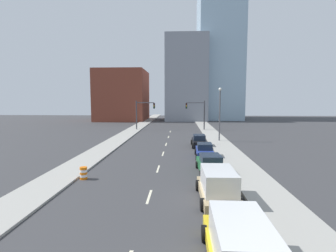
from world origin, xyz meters
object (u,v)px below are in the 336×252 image
object	(u,v)px
traffic_barrel	(84,173)
box_truck_tan	(218,186)
traffic_signal_left	(142,111)
sedan_green	(211,165)
traffic_signal_right	(199,111)
street_lamp	(220,110)
sedan_black	(199,141)
box_truck_yellow	(241,247)
sedan_blue	(205,151)

from	to	relation	value
traffic_barrel	box_truck_tan	xyz separation A→B (m)	(9.76, -3.88, 0.46)
traffic_signal_left	sedan_green	distance (m)	32.64
traffic_signal_right	street_lamp	distance (m)	14.23
traffic_barrel	sedan_black	size ratio (longest dim) A/B	0.20
box_truck_tan	sedan_black	world-z (taller)	box_truck_tan
traffic_barrel	street_lamp	distance (m)	23.49
traffic_signal_right	box_truck_tan	xyz separation A→B (m)	(-1.35, -36.95, -2.87)
traffic_signal_left	traffic_signal_right	bearing A→B (deg)	0.00
traffic_barrel	box_truck_yellow	size ratio (longest dim) A/B	0.16
box_truck_tan	traffic_barrel	bearing A→B (deg)	157.42
traffic_signal_right	box_truck_tan	bearing A→B (deg)	-92.10
traffic_signal_right	sedan_black	distance (m)	18.75
traffic_signal_right	sedan_green	size ratio (longest dim) A/B	1.21
box_truck_yellow	box_truck_tan	size ratio (longest dim) A/B	1.13
street_lamp	traffic_barrel	bearing A→B (deg)	-124.69
traffic_signal_right	sedan_blue	distance (m)	25.07
traffic_signal_right	sedan_black	world-z (taller)	traffic_signal_right
sedan_blue	sedan_black	world-z (taller)	sedan_black
street_lamp	sedan_blue	world-z (taller)	street_lamp
traffic_barrel	street_lamp	bearing A→B (deg)	55.31
traffic_barrel	sedan_blue	xyz separation A→B (m)	(10.04, 8.22, 0.21)
traffic_signal_left	traffic_barrel	distance (m)	33.25
traffic_signal_right	traffic_barrel	distance (m)	35.05
traffic_signal_left	street_lamp	distance (m)	19.49
traffic_signal_left	sedan_green	world-z (taller)	traffic_signal_left
box_truck_yellow	traffic_barrel	bearing A→B (deg)	133.05
traffic_barrel	sedan_black	world-z (taller)	sedan_black
box_truck_yellow	sedan_blue	size ratio (longest dim) A/B	1.38
traffic_signal_right	box_truck_tan	distance (m)	37.09
traffic_signal_left	sedan_blue	size ratio (longest dim) A/B	1.37
sedan_blue	traffic_signal_right	bearing A→B (deg)	88.44
traffic_signal_left	box_truck_tan	world-z (taller)	traffic_signal_left
box_truck_tan	sedan_blue	distance (m)	12.10
traffic_signal_right	box_truck_yellow	size ratio (longest dim) A/B	0.99
box_truck_yellow	sedan_green	xyz separation A→B (m)	(0.40, 12.82, -0.25)
street_lamp	sedan_black	distance (m)	6.70
box_truck_yellow	sedan_black	distance (m)	25.17
traffic_signal_right	traffic_barrel	world-z (taller)	traffic_signal_right
traffic_signal_left	street_lamp	size ratio (longest dim) A/B	0.75
box_truck_tan	sedan_black	bearing A→B (deg)	88.61
traffic_barrel	box_truck_yellow	world-z (taller)	box_truck_yellow
street_lamp	box_truck_tan	distance (m)	23.43
sedan_green	sedan_blue	distance (m)	5.95
box_truck_yellow	sedan_black	world-z (taller)	box_truck_yellow
street_lamp	box_truck_tan	bearing A→B (deg)	-98.45
traffic_barrel	sedan_green	xyz separation A→B (m)	(10.00, 2.27, 0.22)
traffic_barrel	sedan_black	xyz separation A→B (m)	(9.91, 14.62, 0.23)
traffic_barrel	box_truck_tan	size ratio (longest dim) A/B	0.18
traffic_signal_left	box_truck_yellow	xyz separation A→B (m)	(9.92, -43.62, -2.86)
traffic_signal_right	traffic_barrel	bearing A→B (deg)	-108.57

